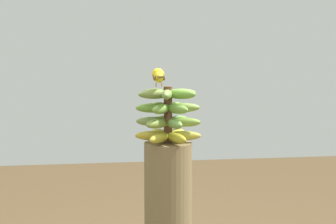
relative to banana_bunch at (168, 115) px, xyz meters
name	(u,v)px	position (x,y,z in m)	size (l,w,h in m)	color
banana_bunch	(168,115)	(0.00, 0.00, 0.00)	(0.29, 0.29, 0.24)	brown
perched_bird	(159,76)	(-0.01, -0.04, 0.17)	(0.20, 0.06, 0.08)	#C68933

